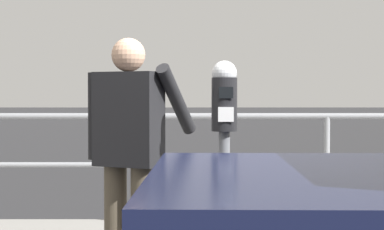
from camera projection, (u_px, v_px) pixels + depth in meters
The scene contains 3 objects.
parking_meter at pixel (222, 130), 4.28m from camera, with size 0.16×0.17×1.49m.
pedestrian_at_meter at pixel (127, 147), 4.48m from camera, with size 0.73×0.48×1.65m.
background_railing at pixel (231, 145), 6.82m from camera, with size 24.06×0.06×1.10m.
Camera 1 is at (-0.41, -4.00, 1.42)m, focal length 64.46 mm.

